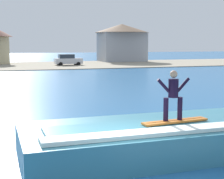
# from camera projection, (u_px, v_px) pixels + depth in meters

# --- Properties ---
(ground_plane) EXTENTS (260.00, 260.00, 0.00)m
(ground_plane) POSITION_uv_depth(u_px,v_px,m) (123.00, 171.00, 9.98)
(ground_plane) COLOR #24609A
(wave_crest) EXTENTS (9.21, 3.65, 1.11)m
(wave_crest) POSITION_uv_depth(u_px,v_px,m) (162.00, 137.00, 11.59)
(wave_crest) COLOR teal
(wave_crest) RESTS_ON ground_plane
(surfboard) EXTENTS (2.32, 0.59, 0.06)m
(surfboard) POSITION_uv_depth(u_px,v_px,m) (175.00, 121.00, 11.22)
(surfboard) COLOR orange
(surfboard) RESTS_ON wave_crest
(surfer) EXTENTS (1.16, 0.32, 1.60)m
(surfer) POSITION_uv_depth(u_px,v_px,m) (173.00, 93.00, 11.11)
(surfer) COLOR black
(surfer) RESTS_ON surfboard
(shoreline_bank) EXTENTS (120.00, 21.18, 0.10)m
(shoreline_bank) POSITION_uv_depth(u_px,v_px,m) (17.00, 66.00, 56.47)
(shoreline_bank) COLOR gray
(shoreline_bank) RESTS_ON ground_plane
(car_far_shore) EXTENTS (4.47, 2.32, 1.86)m
(car_far_shore) POSITION_uv_depth(u_px,v_px,m) (68.00, 60.00, 57.40)
(car_far_shore) COLOR silver
(car_far_shore) RESTS_ON ground_plane
(house_gabled_white) EXTENTS (10.76, 10.76, 7.47)m
(house_gabled_white) POSITION_uv_depth(u_px,v_px,m) (122.00, 40.00, 69.87)
(house_gabled_white) COLOR #9EA3AD
(house_gabled_white) RESTS_ON ground_plane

